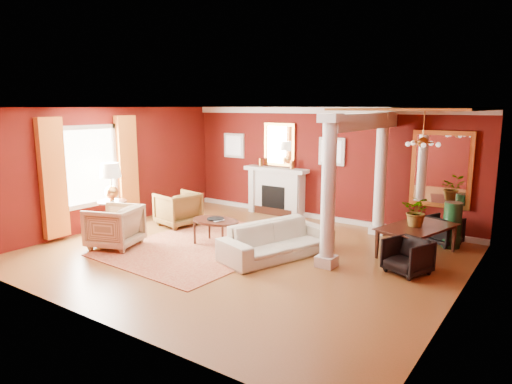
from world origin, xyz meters
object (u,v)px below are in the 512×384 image
Objects in this scene: armchair_leopard at (178,207)px; dining_table at (418,233)px; armchair_stripe at (114,224)px; side_table at (111,185)px; coffee_table at (216,222)px; sofa at (277,234)px.

dining_table is at bearing 111.96° from armchair_leopard.
armchair_stripe is (0.15, -2.03, 0.02)m from armchair_leopard.
armchair_leopard is 0.56× the size of side_table.
coffee_table is 0.65× the size of dining_table.
side_table reaches higher than dining_table.
armchair_leopard is 0.95× the size of armchair_stripe.
sofa is 3.35m from armchair_leopard.
side_table is 6.76m from dining_table.
sofa is 2.37× the size of armchair_stripe.
armchair_stripe is 0.89× the size of coffee_table.
armchair_leopard is 0.55× the size of dining_table.
armchair_leopard is at bearing 115.56° from dining_table.
dining_table is (2.25, 1.64, 0.02)m from sofa.
side_table reaches higher than sofa.
side_table is (-0.90, 0.67, 0.64)m from armchair_stripe.
armchair_leopard is 1.69m from side_table.
coffee_table is at bearing 14.62° from side_table.
coffee_table is 4.13m from dining_table.
dining_table is at bearing 100.39° from armchair_stripe.
armchair_stripe reaches higher than armchair_leopard.
sofa is 1.37× the size of dining_table.
armchair_stripe is 1.29m from side_table.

